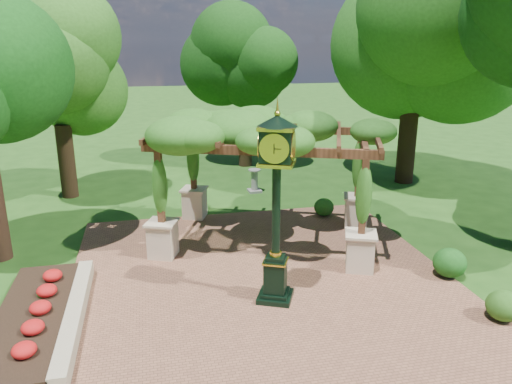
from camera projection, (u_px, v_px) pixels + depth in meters
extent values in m
plane|color=#1E4714|center=(279.00, 312.00, 11.72)|extent=(120.00, 120.00, 0.00)
cube|color=brown|center=(269.00, 291.00, 12.65)|extent=(10.00, 12.00, 0.04)
cube|color=#C6B793|center=(75.00, 315.00, 11.20)|extent=(0.35, 5.00, 0.40)
cube|color=red|center=(32.00, 321.00, 11.02)|extent=(1.50, 5.00, 0.36)
cube|color=black|center=(275.00, 296.00, 12.22)|extent=(1.07, 1.07, 0.12)
cube|color=black|center=(275.00, 276.00, 12.06)|extent=(0.67, 0.67, 0.91)
cube|color=gold|center=(276.00, 261.00, 11.94)|extent=(0.75, 0.75, 0.04)
cylinder|color=black|center=(276.00, 209.00, 11.56)|extent=(0.27, 0.27, 2.32)
cube|color=black|center=(277.00, 145.00, 11.11)|extent=(0.93, 0.93, 0.71)
cylinder|color=white|center=(274.00, 149.00, 10.77)|extent=(0.56, 0.27, 0.60)
cone|color=black|center=(277.00, 121.00, 10.95)|extent=(1.20, 1.20, 0.25)
sphere|color=gold|center=(277.00, 114.00, 10.90)|extent=(0.14, 0.14, 0.14)
cube|color=beige|center=(163.00, 240.00, 14.52)|extent=(0.95, 0.95, 1.02)
cube|color=#53311C|center=(160.00, 187.00, 14.04)|extent=(0.23, 0.23, 2.09)
cube|color=beige|center=(360.00, 252.00, 13.67)|extent=(0.95, 0.95, 1.02)
cube|color=#53311C|center=(364.00, 196.00, 13.20)|extent=(0.23, 0.23, 2.09)
cube|color=beige|center=(195.00, 203.00, 17.71)|extent=(0.95, 0.95, 1.02)
cube|color=#53311C|center=(193.00, 159.00, 17.24)|extent=(0.23, 0.23, 2.09)
cube|color=beige|center=(356.00, 212.00, 16.86)|extent=(0.95, 0.95, 1.02)
cube|color=#53311C|center=(359.00, 166.00, 16.39)|extent=(0.23, 0.23, 2.09)
cube|color=#53311C|center=(259.00, 151.00, 13.29)|extent=(6.15, 2.52, 0.25)
cube|color=#53311C|center=(274.00, 129.00, 16.48)|extent=(6.15, 2.52, 0.25)
ellipsoid|color=#285D1A|center=(267.00, 129.00, 14.79)|extent=(7.57, 6.16, 1.13)
cube|color=gray|center=(255.00, 191.00, 20.90)|extent=(0.57, 0.57, 0.10)
cylinder|color=gray|center=(255.00, 181.00, 20.77)|extent=(0.29, 0.29, 0.88)
cylinder|color=gray|center=(255.00, 170.00, 20.64)|extent=(0.54, 0.54, 0.05)
ellipsoid|color=#285618|center=(504.00, 306.00, 11.23)|extent=(0.88, 0.88, 0.70)
ellipsoid|color=#174B15|center=(450.00, 263.00, 13.29)|extent=(1.15, 1.15, 0.79)
ellipsoid|color=#22591A|center=(324.00, 207.00, 17.90)|extent=(0.90, 0.90, 0.64)
cylinder|color=#312013|center=(67.00, 161.00, 19.89)|extent=(0.64, 0.64, 2.94)
ellipsoid|color=#2E611B|center=(56.00, 64.00, 18.78)|extent=(4.00, 4.00, 4.64)
cylinder|color=black|center=(245.00, 138.00, 24.88)|extent=(0.66, 0.66, 2.78)
ellipsoid|color=#11360D|center=(245.00, 64.00, 23.83)|extent=(3.98, 3.98, 4.39)
cylinder|color=black|center=(407.00, 137.00, 21.77)|extent=(0.78, 0.78, 4.08)
ellipsoid|color=#255D1A|center=(419.00, 9.00, 20.23)|extent=(5.94, 5.94, 6.43)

